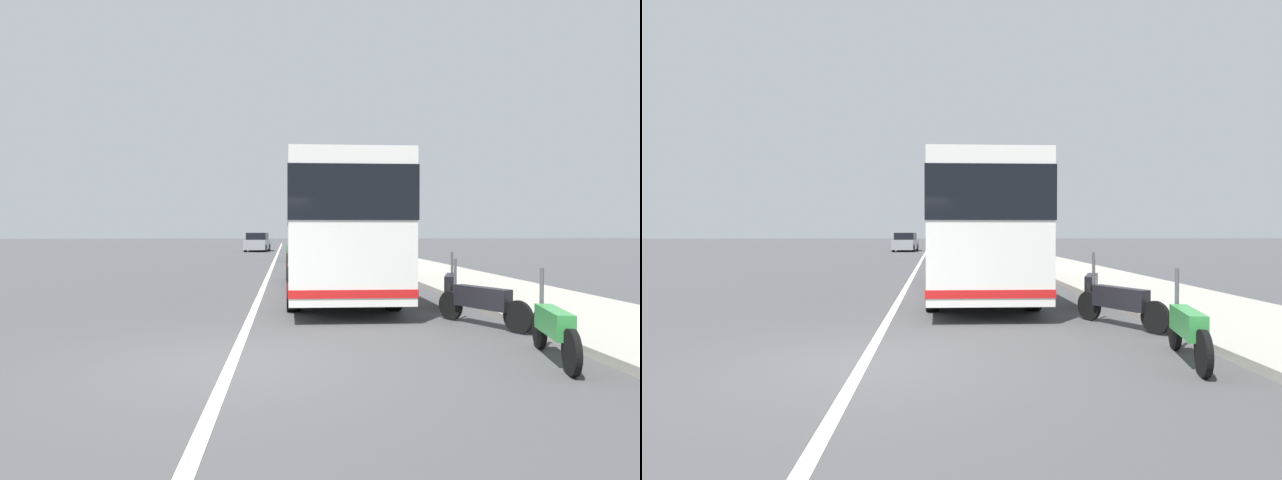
# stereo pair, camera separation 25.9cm
# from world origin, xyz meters

# --- Properties ---
(ground_plane) EXTENTS (220.00, 220.00, 0.00)m
(ground_plane) POSITION_xyz_m (0.00, 0.00, 0.00)
(ground_plane) COLOR #424244
(sidewalk_curb) EXTENTS (110.00, 3.60, 0.14)m
(sidewalk_curb) POSITION_xyz_m (10.00, -6.82, 0.07)
(sidewalk_curb) COLOR #9E998E
(sidewalk_curb) RESTS_ON ground
(lane_divider_line) EXTENTS (110.00, 0.16, 0.01)m
(lane_divider_line) POSITION_xyz_m (10.00, 0.00, 0.00)
(lane_divider_line) COLOR silver
(lane_divider_line) RESTS_ON ground
(coach_bus) EXTENTS (10.41, 2.59, 3.41)m
(coach_bus) POSITION_xyz_m (7.83, -2.01, 1.98)
(coach_bus) COLOR silver
(coach_bus) RESTS_ON ground
(motorcycle_nearest_curb) EXTENTS (2.05, 0.53, 1.24)m
(motorcycle_nearest_curb) POSITION_xyz_m (-0.12, -4.43, 0.46)
(motorcycle_nearest_curb) COLOR black
(motorcycle_nearest_curb) RESTS_ON ground
(motorcycle_far_end) EXTENTS (1.97, 1.08, 1.24)m
(motorcycle_far_end) POSITION_xyz_m (2.46, -4.41, 0.47)
(motorcycle_far_end) COLOR black
(motorcycle_far_end) RESTS_ON ground
(motorcycle_angled) EXTENTS (2.11, 0.86, 1.25)m
(motorcycle_angled) POSITION_xyz_m (5.25, -4.72, 0.47)
(motorcycle_angled) COLOR black
(motorcycle_angled) RESTS_ON ground
(car_side_street) EXTENTS (4.59, 2.14, 1.61)m
(car_side_street) POSITION_xyz_m (38.03, 1.84, 0.76)
(car_side_street) COLOR gray
(car_side_street) RESTS_ON ground
(car_far_distant) EXTENTS (4.51, 1.94, 1.47)m
(car_far_distant) POSITION_xyz_m (24.61, -1.67, 0.69)
(car_far_distant) COLOR #2D7238
(car_far_distant) RESTS_ON ground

